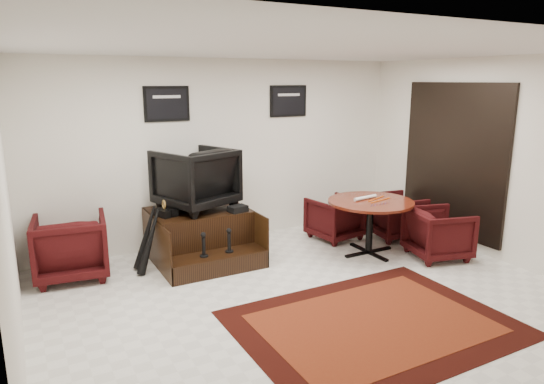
{
  "coord_description": "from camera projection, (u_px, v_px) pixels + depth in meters",
  "views": [
    {
      "loc": [
        -2.89,
        -4.4,
        2.48
      ],
      "look_at": [
        -0.04,
        0.9,
        1.09
      ],
      "focal_mm": 32.0,
      "sensor_mm": 36.0,
      "label": 1
    }
  ],
  "objects": [
    {
      "name": "meeting_table",
      "position": [
        370.0,
        207.0,
        6.96
      ],
      "size": [
        1.22,
        1.22,
        0.8
      ],
      "color": "#451609",
      "rests_on": "ground"
    },
    {
      "name": "shine_podium",
      "position": [
        201.0,
        236.0,
        6.86
      ],
      "size": [
        1.35,
        1.39,
        0.69
      ],
      "color": "black",
      "rests_on": "ground"
    },
    {
      "name": "umbrella_hooked",
      "position": [
        146.0,
        237.0,
        6.45
      ],
      "size": [
        0.33,
        0.12,
        0.89
      ],
      "primitive_type": null,
      "color": "black",
      "rests_on": "ground"
    },
    {
      "name": "polish_kit",
      "position": [
        238.0,
        209.0,
        6.72
      ],
      "size": [
        0.28,
        0.21,
        0.09
      ],
      "primitive_type": "cube",
      "rotation": [
        0.0,
        0.0,
        0.17
      ],
      "color": "black",
      "rests_on": "shine_podium"
    },
    {
      "name": "shine_chair",
      "position": [
        195.0,
        176.0,
        6.79
      ],
      "size": [
        1.18,
        1.14,
        0.96
      ],
      "primitive_type": "imported",
      "rotation": [
        0.0,
        0.0,
        3.5
      ],
      "color": "black",
      "rests_on": "shine_podium"
    },
    {
      "name": "umbrella_black",
      "position": [
        150.0,
        241.0,
        6.27
      ],
      "size": [
        0.33,
        0.13,
        0.9
      ],
      "primitive_type": null,
      "color": "black",
      "rests_on": "ground"
    },
    {
      "name": "room_shell",
      "position": [
        339.0,
        142.0,
        5.55
      ],
      "size": [
        6.02,
        5.02,
        2.81
      ],
      "color": "silver",
      "rests_on": "ground"
    },
    {
      "name": "table_chair_window",
      "position": [
        396.0,
        214.0,
        7.77
      ],
      "size": [
        0.8,
        0.84,
        0.77
      ],
      "primitive_type": "imported",
      "rotation": [
        0.0,
        0.0,
        1.44
      ],
      "color": "black",
      "rests_on": "ground"
    },
    {
      "name": "area_rug",
      "position": [
        373.0,
        324.0,
        5.04
      ],
      "size": [
        2.79,
        2.09,
        0.01
      ],
      "color": "black",
      "rests_on": "ground"
    },
    {
      "name": "shoes_pair",
      "position": [
        166.0,
        212.0,
        6.52
      ],
      "size": [
        0.3,
        0.33,
        0.1
      ],
      "color": "black",
      "rests_on": "shine_podium"
    },
    {
      "name": "ground",
      "position": [
        312.0,
        297.0,
        5.66
      ],
      "size": [
        6.0,
        6.0,
        0.0
      ],
      "primitive_type": "plane",
      "color": "white",
      "rests_on": "ground"
    },
    {
      "name": "table_clutter",
      "position": [
        379.0,
        200.0,
        6.91
      ],
      "size": [
        0.56,
        0.39,
        0.01
      ],
      "color": "orange",
      "rests_on": "meeting_table"
    },
    {
      "name": "armchair_side",
      "position": [
        71.0,
        244.0,
        6.16
      ],
      "size": [
        0.96,
        0.91,
        0.9
      ],
      "primitive_type": "imported",
      "rotation": [
        0.0,
        0.0,
        3.02
      ],
      "color": "black",
      "rests_on": "ground"
    },
    {
      "name": "paper_roll",
      "position": [
        365.0,
        198.0,
        6.99
      ],
      "size": [
        0.42,
        0.11,
        0.05
      ],
      "primitive_type": "cylinder",
      "rotation": [
        0.0,
        1.57,
        0.13
      ],
      "color": "white",
      "rests_on": "meeting_table"
    },
    {
      "name": "table_chair_back",
      "position": [
        335.0,
        216.0,
        7.71
      ],
      "size": [
        0.81,
        0.77,
        0.74
      ],
      "primitive_type": "imported",
      "rotation": [
        0.0,
        0.0,
        3.28
      ],
      "color": "black",
      "rests_on": "ground"
    },
    {
      "name": "table_chair_corner",
      "position": [
        439.0,
        231.0,
        6.87
      ],
      "size": [
        0.88,
        0.91,
        0.78
      ],
      "primitive_type": "imported",
      "rotation": [
        0.0,
        0.0,
        1.31
      ],
      "color": "black",
      "rests_on": "ground"
    }
  ]
}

